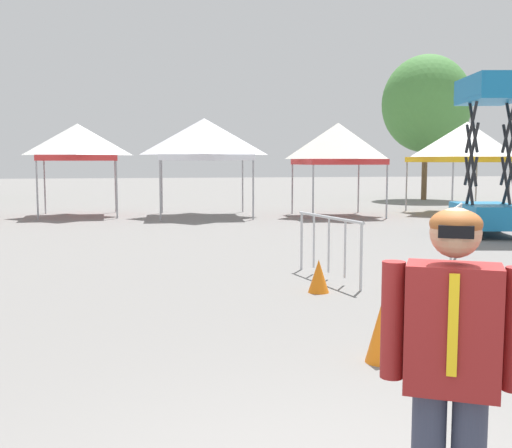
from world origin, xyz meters
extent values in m
cylinder|color=#9E9EA3|center=(-4.47, 18.74, 1.10)|extent=(0.06, 0.06, 2.20)
cylinder|color=#9E9EA3|center=(-1.87, 18.87, 1.10)|extent=(0.06, 0.06, 2.20)
cylinder|color=#9E9EA3|center=(-4.60, 21.35, 1.10)|extent=(0.06, 0.06, 2.20)
cylinder|color=#9E9EA3|center=(-2.00, 21.48, 1.10)|extent=(0.06, 0.06, 2.20)
pyramid|color=white|center=(-3.24, 20.11, 2.76)|extent=(2.88, 2.88, 1.12)
cube|color=red|center=(-3.24, 20.11, 2.10)|extent=(2.85, 2.85, 0.20)
cylinder|color=#9E9EA3|center=(-0.41, 17.72, 1.11)|extent=(0.06, 0.06, 2.21)
cylinder|color=#9E9EA3|center=(2.70, 17.56, 1.11)|extent=(0.06, 0.06, 2.21)
cylinder|color=#9E9EA3|center=(-0.25, 20.83, 1.11)|extent=(0.06, 0.06, 2.21)
cylinder|color=#9E9EA3|center=(2.87, 20.67, 1.11)|extent=(0.06, 0.06, 2.21)
pyramid|color=white|center=(1.23, 19.20, 2.86)|extent=(3.44, 3.44, 1.29)
cube|color=white|center=(1.23, 19.20, 2.11)|extent=(3.41, 3.41, 0.20)
cylinder|color=#9E9EA3|center=(4.63, 16.94, 1.03)|extent=(0.06, 0.06, 2.06)
cylinder|color=#9E9EA3|center=(7.28, 16.98, 1.03)|extent=(0.06, 0.06, 2.06)
cylinder|color=#9E9EA3|center=(4.59, 19.59, 1.03)|extent=(0.06, 0.06, 2.06)
cylinder|color=#9E9EA3|center=(7.24, 19.63, 1.03)|extent=(0.06, 0.06, 2.06)
pyramid|color=white|center=(5.93, 18.29, 2.70)|extent=(2.83, 2.83, 1.28)
cube|color=red|center=(5.93, 18.29, 1.96)|extent=(2.80, 2.80, 0.20)
cylinder|color=#9E9EA3|center=(9.60, 16.74, 1.07)|extent=(0.06, 0.06, 2.14)
cylinder|color=#9E9EA3|center=(9.35, 19.92, 1.07)|extent=(0.06, 0.06, 2.14)
cylinder|color=#9E9EA3|center=(12.54, 20.17, 1.07)|extent=(0.06, 0.06, 2.14)
pyramid|color=white|center=(11.07, 18.45, 2.80)|extent=(3.60, 3.60, 1.31)
cube|color=yellow|center=(11.07, 18.45, 2.04)|extent=(3.56, 3.56, 0.20)
cylinder|color=#9E9EA3|center=(14.21, 20.42, 1.12)|extent=(0.06, 0.06, 2.24)
cylinder|color=black|center=(7.28, 11.28, 0.24)|extent=(0.27, 0.51, 0.48)
cylinder|color=black|center=(7.63, 12.97, 0.24)|extent=(0.27, 0.51, 0.48)
cylinder|color=black|center=(8.80, 12.73, 0.24)|extent=(0.27, 0.51, 0.48)
cube|color=#1972AD|center=(8.04, 12.00, 0.54)|extent=(1.84, 2.54, 0.60)
cylinder|color=black|center=(7.56, 12.10, 1.28)|extent=(0.27, 0.94, 1.65)
cylinder|color=black|center=(7.56, 12.10, 1.28)|extent=(0.27, 0.94, 1.65)
cylinder|color=black|center=(8.52, 11.90, 1.28)|extent=(0.27, 0.94, 1.65)
cylinder|color=black|center=(8.52, 11.90, 1.28)|extent=(0.27, 0.94, 1.65)
cylinder|color=black|center=(7.56, 12.10, 2.15)|extent=(0.27, 0.94, 1.65)
cylinder|color=black|center=(7.56, 12.10, 2.15)|extent=(0.27, 0.94, 1.65)
cylinder|color=black|center=(8.52, 11.90, 2.15)|extent=(0.27, 0.94, 1.65)
cylinder|color=black|center=(8.52, 11.90, 2.15)|extent=(0.27, 0.94, 1.65)
cylinder|color=black|center=(7.56, 12.10, 3.03)|extent=(0.27, 0.94, 1.65)
cylinder|color=black|center=(7.56, 12.10, 3.03)|extent=(0.27, 0.94, 1.65)
cylinder|color=black|center=(8.52, 11.90, 3.03)|extent=(0.27, 0.94, 1.65)
cylinder|color=black|center=(8.52, 11.90, 3.03)|extent=(0.27, 0.94, 1.65)
cube|color=#1972AD|center=(8.04, 12.00, 3.58)|extent=(1.75, 2.41, 0.12)
cube|color=#1972AD|center=(7.82, 10.97, 3.92)|extent=(1.31, 0.33, 0.55)
cube|color=#1972AD|center=(8.26, 13.04, 3.92)|extent=(1.31, 0.33, 0.55)
cube|color=#1972AD|center=(7.41, 12.14, 3.92)|extent=(0.51, 2.15, 0.55)
cube|color=maroon|center=(0.30, -0.21, 1.22)|extent=(0.48, 0.41, 0.60)
cylinder|color=maroon|center=(0.07, -0.08, 1.24)|extent=(0.11, 0.11, 0.56)
sphere|color=tan|center=(0.30, -0.21, 1.67)|extent=(0.23, 0.23, 0.23)
ellipsoid|color=brown|center=(0.30, -0.21, 1.71)|extent=(0.23, 0.23, 0.14)
cube|color=black|center=(0.25, -0.30, 1.68)|extent=(0.14, 0.09, 0.06)
cube|color=yellow|center=(0.24, -0.32, 1.27)|extent=(0.04, 0.03, 0.46)
cylinder|color=brown|center=(13.35, 26.48, 1.55)|extent=(0.28, 0.28, 3.10)
ellipsoid|color=#47843D|center=(13.35, 26.48, 4.89)|extent=(4.47, 4.47, 4.92)
cylinder|color=#B7BABF|center=(2.01, 6.98, 1.05)|extent=(0.48, 2.06, 0.05)
cylinder|color=#B7BABF|center=(2.21, 6.00, 0.53)|extent=(0.04, 0.04, 1.05)
cylinder|color=#B7BABF|center=(1.80, 7.95, 0.53)|extent=(0.04, 0.04, 1.05)
cylinder|color=#B7BABF|center=(2.12, 6.47, 0.58)|extent=(0.04, 0.04, 0.92)
cylinder|color=#B7BABF|center=(2.01, 6.98, 0.58)|extent=(0.04, 0.04, 0.92)
cylinder|color=#B7BABF|center=(1.90, 7.49, 0.58)|extent=(0.04, 0.04, 0.92)
cylinder|color=#B7BABF|center=(5.31, 8.73, 1.05)|extent=(1.22, 1.77, 0.05)
cylinder|color=#B7BABF|center=(5.87, 9.55, 0.53)|extent=(0.04, 0.04, 1.05)
cylinder|color=#B7BABF|center=(4.75, 7.90, 0.53)|extent=(0.04, 0.04, 1.05)
cylinder|color=#B7BABF|center=(5.60, 9.16, 0.58)|extent=(0.04, 0.04, 0.92)
cylinder|color=#B7BABF|center=(5.31, 8.73, 0.58)|extent=(0.04, 0.04, 0.92)
cylinder|color=#B7BABF|center=(5.01, 8.29, 0.58)|extent=(0.04, 0.04, 0.92)
cone|color=orange|center=(1.55, 6.02, 0.25)|extent=(0.32, 0.32, 0.50)
cone|color=orange|center=(1.23, 2.81, 0.31)|extent=(0.32, 0.32, 0.62)
camera|label=1|loc=(-1.10, -2.72, 1.99)|focal=42.70mm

